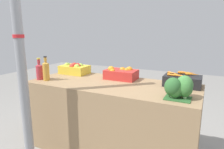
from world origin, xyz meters
TOP-DOWN VIEW (x-y plane):
  - ground_plane at (0.00, 0.00)m, footprint 10.00×10.00m
  - market_table at (0.00, 0.00)m, footprint 1.89×0.79m
  - support_pole at (-0.60, -0.69)m, footprint 0.10×0.10m
  - apple_crate at (-0.69, 0.23)m, footprint 0.38×0.25m
  - orange_crate at (0.01, 0.23)m, footprint 0.38×0.25m
  - carrot_crate at (0.72, 0.23)m, footprint 0.38×0.25m
  - broccoli_pile at (0.74, -0.20)m, footprint 0.24×0.21m
  - juice_bottle_ruby at (-0.86, -0.23)m, footprint 0.08×0.08m
  - juice_bottle_amber at (-0.76, -0.23)m, footprint 0.07×0.07m

SIDE VIEW (x-z plane):
  - ground_plane at x=0.00m, z-range 0.00..0.00m
  - market_table at x=0.00m, z-range 0.00..0.82m
  - carrot_crate at x=0.72m, z-range 0.80..0.95m
  - orange_crate at x=0.01m, z-range 0.81..0.96m
  - apple_crate at x=-0.69m, z-range 0.81..0.96m
  - broccoli_pile at x=0.74m, z-range 0.81..1.02m
  - juice_bottle_ruby at x=-0.86m, z-range 0.79..1.05m
  - juice_bottle_amber at x=-0.76m, z-range 0.79..1.08m
  - support_pole at x=-0.60m, z-range 0.00..2.46m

